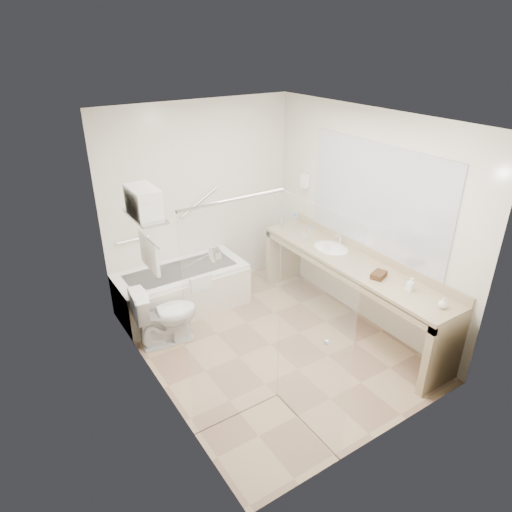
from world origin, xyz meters
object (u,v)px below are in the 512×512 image
bathtub (183,289)px  vanity_counter (351,277)px  amenity_basket (379,275)px  toilet (166,315)px  water_bottle_left (282,220)px

bathtub → vanity_counter: bearing=-42.4°
bathtub → amenity_basket: size_ratio=8.81×
toilet → bathtub: bearing=-32.9°
vanity_counter → water_bottle_left: water_bottle_left is taller
vanity_counter → amenity_basket: vanity_counter is taller
toilet → water_bottle_left: size_ratio=3.38×
bathtub → water_bottle_left: size_ratio=7.53×
vanity_counter → water_bottle_left: size_ratio=12.71×
water_bottle_left → toilet: bearing=-168.0°
bathtub → vanity_counter: 2.09m
bathtub → water_bottle_left: water_bottle_left is taller
amenity_basket → water_bottle_left: (-0.05, 1.69, 0.07)m
amenity_basket → bathtub: bearing=129.0°
toilet → water_bottle_left: bearing=-71.1°
toilet → amenity_basket: amenity_basket is taller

